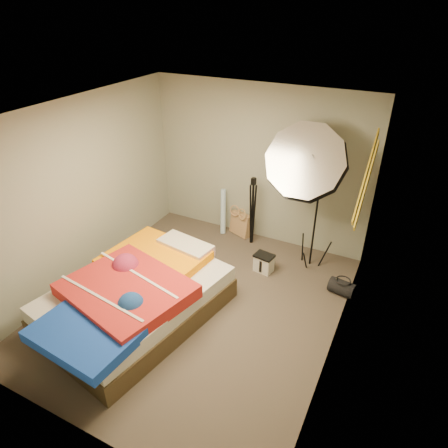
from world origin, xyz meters
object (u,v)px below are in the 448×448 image
Objects in this scene: bed at (136,297)px; camera_case at (264,264)px; camera_tripod at (253,207)px; wrapping_roll at (223,212)px; duffel_bag at (342,288)px; tote_bag at (241,224)px; photo_umbrella at (306,163)px.

camera_case is at bearing 56.61° from bed.
camera_case is at bearing -53.62° from camera_tripod.
wrapping_roll is 2.26× the size of duffel_bag.
camera_case is 0.10× the size of bed.
wrapping_roll is 2.36m from bed.
tote_bag is 1.50× the size of camera_case.
camera_tripod is at bearing -10.47° from tote_bag.
duffel_bag is at bearing -21.93° from camera_tripod.
camera_tripod is (0.57, -0.11, 0.27)m from wrapping_roll.
duffel_bag is at bearing -2.47° from tote_bag.
camera_case is 0.96m from camera_tripod.
bed is (-0.32, -2.42, 0.13)m from tote_bag.
duffel_bag is (1.14, -0.01, -0.02)m from camera_case.
wrapping_roll reaches higher than tote_bag.
bed is 2.35m from camera_tripod.
tote_bag is 0.57m from camera_tripod.
camera_tripod is (-1.61, 0.65, 0.56)m from duffel_bag.
wrapping_roll is 2.33m from duffel_bag.
tote_bag is 2.06m from duffel_bag.
camera_case is at bearing -26.37° from tote_bag.
bed is at bearing -134.06° from duffel_bag.
camera_tripod is at bearing -10.67° from wrapping_roll.
wrapping_roll is at bearing 164.12° from photo_umbrella.
camera_case is 1.94m from bed.
camera_tripod is at bearing 75.29° from bed.
photo_umbrella is at bearing -1.49° from tote_bag.
wrapping_roll reaches higher than camera_case.
wrapping_roll is 0.34× the size of photo_umbrella.
bed is at bearing -90.41° from wrapping_roll.
tote_bag is 2.44m from bed.
wrapping_roll is 0.65m from camera_tripod.
camera_case is at bearing -35.59° from wrapping_roll.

